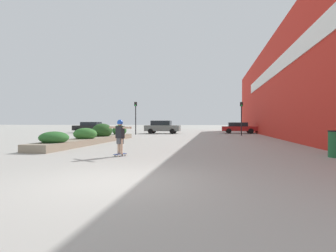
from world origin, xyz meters
The scene contains 12 objects.
ground_plane centered at (0.00, 0.00, 0.00)m, with size 300.00×300.00×0.00m, color #A3A099.
building_wall_right centered at (8.06, 21.50, 4.73)m, with size 0.67×47.45×9.44m.
planter_box centered at (-5.52, 10.86, 0.44)m, with size 1.58×12.23×1.30m.
skateboard centered at (-1.39, 4.40, 0.07)m, with size 0.47×0.59×0.10m.
skateboarder centered at (-1.39, 4.40, 0.93)m, with size 1.16×0.71×1.39m.
trash_bin centered at (7.06, 5.47, 0.53)m, with size 0.57×0.57×1.05m.
car_leftmost centered at (-14.18, 27.73, 0.77)m, with size 4.28×2.04×1.46m.
car_center_left centered at (14.12, 29.86, 0.74)m, with size 3.90×1.95×1.39m.
car_center_right centered at (5.58, 28.47, 0.74)m, with size 4.28×1.89×1.39m.
car_rightmost centered at (-3.94, 26.65, 0.83)m, with size 4.36×2.03×1.62m.
traffic_light_left centered at (-6.27, 22.83, 2.50)m, with size 0.28×0.30×3.70m.
traffic_light_right centered at (5.29, 22.62, 2.40)m, with size 0.28×0.30×3.53m.
Camera 1 is at (2.30, -5.69, 1.36)m, focal length 28.00 mm.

